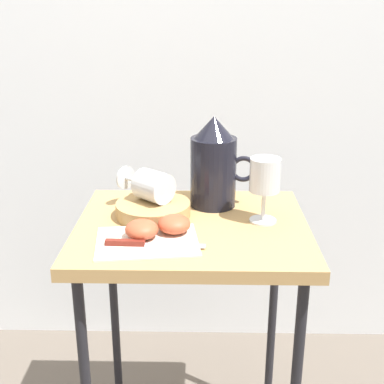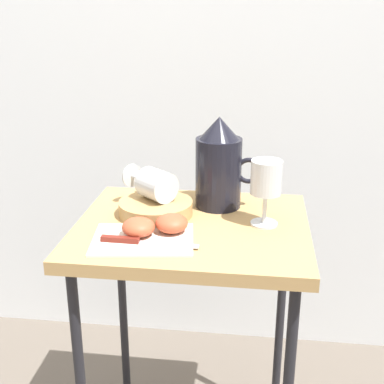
{
  "view_description": "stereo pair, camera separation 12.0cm",
  "coord_description": "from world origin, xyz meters",
  "px_view_note": "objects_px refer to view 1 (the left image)",
  "views": [
    {
      "loc": [
        0.02,
        -1.13,
        1.22
      ],
      "look_at": [
        0.0,
        0.0,
        0.81
      ],
      "focal_mm": 48.59,
      "sensor_mm": 36.0,
      "label": 1
    },
    {
      "loc": [
        0.14,
        -1.12,
        1.22
      ],
      "look_at": [
        0.0,
        0.0,
        0.81
      ],
      "focal_mm": 48.59,
      "sensor_mm": 36.0,
      "label": 2
    }
  ],
  "objects_px": {
    "table": "(192,254)",
    "basket_tray": "(153,209)",
    "wine_glass_tipped_near": "(152,186)",
    "knife": "(140,243)",
    "apple_half_left": "(142,229)",
    "apple_half_right": "(174,224)",
    "wine_glass_upright": "(265,179)",
    "pitcher": "(214,170)"
  },
  "relations": [
    {
      "from": "table",
      "to": "basket_tray",
      "type": "height_order",
      "value": "basket_tray"
    },
    {
      "from": "apple_half_left",
      "to": "apple_half_right",
      "type": "height_order",
      "value": "same"
    },
    {
      "from": "basket_tray",
      "to": "apple_half_right",
      "type": "relative_size",
      "value": 2.47
    },
    {
      "from": "wine_glass_upright",
      "to": "wine_glass_tipped_near",
      "type": "distance_m",
      "value": 0.27
    },
    {
      "from": "wine_glass_tipped_near",
      "to": "pitcher",
      "type": "bearing_deg",
      "value": 22.98
    },
    {
      "from": "knife",
      "to": "wine_glass_tipped_near",
      "type": "bearing_deg",
      "value": 86.92
    },
    {
      "from": "wine_glass_upright",
      "to": "knife",
      "type": "bearing_deg",
      "value": -152.33
    },
    {
      "from": "apple_half_left",
      "to": "basket_tray",
      "type": "bearing_deg",
      "value": 84.58
    },
    {
      "from": "basket_tray",
      "to": "pitcher",
      "type": "bearing_deg",
      "value": 27.72
    },
    {
      "from": "apple_half_right",
      "to": "basket_tray",
      "type": "bearing_deg",
      "value": 118.64
    },
    {
      "from": "table",
      "to": "basket_tray",
      "type": "bearing_deg",
      "value": 154.35
    },
    {
      "from": "apple_half_left",
      "to": "wine_glass_tipped_near",
      "type": "bearing_deg",
      "value": 85.91
    },
    {
      "from": "apple_half_left",
      "to": "knife",
      "type": "xyz_separation_m",
      "value": [
        0.0,
        -0.04,
        -0.02
      ]
    },
    {
      "from": "table",
      "to": "wine_glass_tipped_near",
      "type": "xyz_separation_m",
      "value": [
        -0.1,
        0.06,
        0.15
      ]
    },
    {
      "from": "basket_tray",
      "to": "apple_half_right",
      "type": "distance_m",
      "value": 0.12
    },
    {
      "from": "wine_glass_tipped_near",
      "to": "knife",
      "type": "relative_size",
      "value": 0.71
    },
    {
      "from": "table",
      "to": "basket_tray",
      "type": "relative_size",
      "value": 4.02
    },
    {
      "from": "wine_glass_upright",
      "to": "apple_half_right",
      "type": "distance_m",
      "value": 0.24
    },
    {
      "from": "wine_glass_upright",
      "to": "knife",
      "type": "height_order",
      "value": "wine_glass_upright"
    },
    {
      "from": "wine_glass_upright",
      "to": "table",
      "type": "bearing_deg",
      "value": -174.06
    },
    {
      "from": "pitcher",
      "to": "wine_glass_upright",
      "type": "bearing_deg",
      "value": -42.39
    },
    {
      "from": "apple_half_left",
      "to": "apple_half_right",
      "type": "relative_size",
      "value": 1.0
    },
    {
      "from": "basket_tray",
      "to": "pitcher",
      "type": "height_order",
      "value": "pitcher"
    },
    {
      "from": "apple_half_right",
      "to": "knife",
      "type": "relative_size",
      "value": 0.34
    },
    {
      "from": "apple_half_right",
      "to": "knife",
      "type": "height_order",
      "value": "apple_half_right"
    },
    {
      "from": "basket_tray",
      "to": "wine_glass_upright",
      "type": "distance_m",
      "value": 0.28
    },
    {
      "from": "pitcher",
      "to": "knife",
      "type": "xyz_separation_m",
      "value": [
        -0.16,
        -0.25,
        -0.09
      ]
    },
    {
      "from": "basket_tray",
      "to": "knife",
      "type": "xyz_separation_m",
      "value": [
        -0.01,
        -0.17,
        -0.01
      ]
    },
    {
      "from": "knife",
      "to": "apple_half_left",
      "type": "bearing_deg",
      "value": 90.81
    },
    {
      "from": "wine_glass_upright",
      "to": "wine_glass_tipped_near",
      "type": "xyz_separation_m",
      "value": [
        -0.27,
        0.04,
        -0.03
      ]
    },
    {
      "from": "table",
      "to": "wine_glass_upright",
      "type": "distance_m",
      "value": 0.25
    },
    {
      "from": "wine_glass_upright",
      "to": "apple_half_left",
      "type": "bearing_deg",
      "value": -159.0
    },
    {
      "from": "pitcher",
      "to": "wine_glass_upright",
      "type": "distance_m",
      "value": 0.16
    },
    {
      "from": "wine_glass_upright",
      "to": "knife",
      "type": "relative_size",
      "value": 0.73
    },
    {
      "from": "pitcher",
      "to": "knife",
      "type": "bearing_deg",
      "value": -122.54
    },
    {
      "from": "table",
      "to": "pitcher",
      "type": "xyz_separation_m",
      "value": [
        0.05,
        0.12,
        0.17
      ]
    },
    {
      "from": "table",
      "to": "wine_glass_tipped_near",
      "type": "distance_m",
      "value": 0.19
    },
    {
      "from": "table",
      "to": "apple_half_left",
      "type": "xyz_separation_m",
      "value": [
        -0.11,
        -0.09,
        0.1
      ]
    },
    {
      "from": "wine_glass_tipped_near",
      "to": "apple_half_right",
      "type": "relative_size",
      "value": 2.08
    },
    {
      "from": "wine_glass_upright",
      "to": "wine_glass_tipped_near",
      "type": "relative_size",
      "value": 1.02
    },
    {
      "from": "knife",
      "to": "pitcher",
      "type": "bearing_deg",
      "value": 57.46
    },
    {
      "from": "table",
      "to": "apple_half_right",
      "type": "relative_size",
      "value": 9.91
    }
  ]
}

